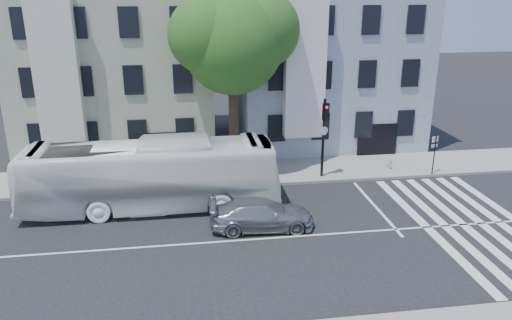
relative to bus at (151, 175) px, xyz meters
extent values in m
plane|color=black|center=(4.55, -4.02, -1.74)|extent=(120.00, 120.00, 0.00)
cube|color=gray|center=(4.55, 3.98, -1.67)|extent=(80.00, 4.00, 0.15)
cube|color=#ACB093|center=(-2.45, 10.98, 3.76)|extent=(12.00, 10.00, 11.00)
cube|color=gray|center=(11.55, 10.98, 3.76)|extent=(12.00, 10.00, 11.00)
cylinder|color=#2D2116|center=(4.55, 4.48, 0.86)|extent=(0.56, 0.56, 5.20)
sphere|color=#1A4917|center=(4.55, 4.48, 5.76)|extent=(5.60, 5.60, 5.60)
sphere|color=#1A4917|center=(6.15, 4.88, 6.46)|extent=(4.40, 4.40, 4.40)
sphere|color=#1A4917|center=(3.15, 4.18, 6.26)|extent=(4.20, 4.20, 4.20)
sphere|color=#1A4917|center=(4.85, 5.68, 7.46)|extent=(3.80, 3.80, 3.80)
sphere|color=#1A4917|center=(3.95, 5.08, 4.76)|extent=(3.40, 3.40, 3.40)
imported|color=white|center=(0.00, 0.00, 0.00)|extent=(2.95, 12.51, 3.48)
imported|color=#A7AAAE|center=(5.02, -2.99, -1.06)|extent=(2.14, 4.81, 1.37)
cylinder|color=black|center=(9.41, 2.70, 0.59)|extent=(0.16, 0.16, 4.67)
cube|color=black|center=(9.41, 2.45, 2.26)|extent=(0.38, 0.35, 0.94)
sphere|color=red|center=(9.41, 2.32, 2.54)|extent=(0.18, 0.18, 0.18)
cylinder|color=white|center=(9.41, 2.55, 1.15)|extent=(0.46, 0.23, 0.49)
cylinder|color=#B3B2AE|center=(13.73, 3.26, -1.30)|extent=(0.23, 0.23, 0.58)
sphere|color=#B3B2AE|center=(13.73, 3.26, -0.99)|extent=(0.21, 0.21, 0.21)
cylinder|color=#B3B2AE|center=(13.73, 3.26, -1.23)|extent=(0.40, 0.20, 0.13)
cylinder|color=black|center=(15.86, 2.08, -0.38)|extent=(0.07, 0.07, 2.42)
cube|color=white|center=(15.86, 2.18, 0.49)|extent=(0.43, 0.18, 0.34)
cube|color=white|center=(15.86, 2.18, 0.10)|extent=(0.43, 0.18, 0.17)
camera|label=1|loc=(1.77, -23.28, 8.72)|focal=35.00mm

